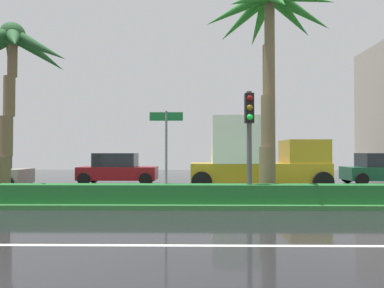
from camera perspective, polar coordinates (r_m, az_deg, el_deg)
ground_plane at (r=14.10m, az=-8.06°, el=-8.81°), size 90.00×42.00×0.10m
near_lane_divider_stripe at (r=7.37m, az=-16.70°, el=-15.42°), size 81.00×0.14×0.01m
median_strip at (r=13.11m, az=-8.73°, el=-8.84°), size 85.50×4.00×0.15m
median_hedge at (r=11.69m, az=-9.86°, el=-7.91°), size 76.50×0.70×0.60m
palm_tree_mid_left at (r=14.97m, az=-27.14°, el=11.78°), size 4.34×4.08×6.48m
palm_tree_centre_left at (r=13.68m, az=12.42°, el=18.03°), size 4.86×4.78×7.88m
traffic_signal_median_right at (r=11.52m, az=9.26°, el=2.91°), size 0.28×0.43×3.62m
street_name_sign at (r=11.60m, az=-4.20°, el=0.08°), size 1.10×0.08×3.00m
car_in_traffic_second at (r=20.18m, az=-11.98°, el=-4.00°), size 4.30×2.02×1.72m
box_truck_lead at (r=17.16m, az=10.33°, el=-2.09°), size 6.40×2.64×3.46m
car_in_traffic_third at (r=22.22m, az=28.56°, el=-3.62°), size 4.30×2.02×1.72m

